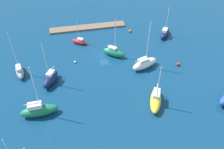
{
  "coord_description": "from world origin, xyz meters",
  "views": [
    {
      "loc": [
        8.82,
        52.42,
        39.41
      ],
      "look_at": [
        0.0,
        10.07,
        1.5
      ],
      "focal_mm": 38.94,
      "sensor_mm": 36.0,
      "label": 1
    }
  ],
  "objects": [
    {
      "name": "sailboat_red_mid_basin",
      "position": [
        6.02,
        -6.73,
        0.78
      ],
      "size": [
        4.65,
        3.81,
        8.04
      ],
      "rotation": [
        0.0,
        0.0,
        5.7
      ],
      "color": "red",
      "rests_on": "water"
    },
    {
      "name": "sailboat_yellow_west_end",
      "position": [
        -7.51,
        19.74,
        1.29
      ],
      "size": [
        4.97,
        7.61,
        10.65
      ],
      "rotation": [
        0.0,
        0.0,
        1.17
      ],
      "color": "yellow",
      "rests_on": "water"
    },
    {
      "name": "water",
      "position": [
        0.0,
        0.0,
        0.0
      ],
      "size": [
        160.0,
        160.0,
        0.0
      ],
      "primitive_type": "plane",
      "color": "navy",
      "rests_on": "ground"
    },
    {
      "name": "mooring_buoy_white",
      "position": [
        8.09,
        1.88,
        0.31
      ],
      "size": [
        0.62,
        0.62,
        0.62
      ],
      "primitive_type": "sphere",
      "color": "white",
      "rests_on": "water"
    },
    {
      "name": "sailboat_white_inner_mooring",
      "position": [
        -8.92,
        7.44,
        1.33
      ],
      "size": [
        7.52,
        4.68,
        12.9
      ],
      "rotation": [
        0.0,
        0.0,
        3.49
      ],
      "color": "white",
      "rests_on": "water"
    },
    {
      "name": "mooring_buoy_orange",
      "position": [
        -9.83,
        -9.99,
        0.4
      ],
      "size": [
        0.8,
        0.8,
        0.8
      ],
      "primitive_type": "sphere",
      "color": "orange",
      "rests_on": "water"
    },
    {
      "name": "sailboat_gray_lone_north",
      "position": [
        21.72,
        3.64,
        1.15
      ],
      "size": [
        3.01,
        6.35,
        11.81
      ],
      "rotation": [
        0.0,
        0.0,
        4.91
      ],
      "color": "gray",
      "rests_on": "water"
    },
    {
      "name": "pier_dock",
      "position": [
        2.59,
        -14.96,
        0.26
      ],
      "size": [
        23.57,
        3.15,
        0.52
      ],
      "primitive_type": "cube",
      "color": "brown",
      "rests_on": "ground"
    },
    {
      "name": "sailboat_green_off_beacon",
      "position": [
        16.79,
        17.69,
        1.39
      ],
      "size": [
        7.71,
        2.72,
        12.59
      ],
      "rotation": [
        0.0,
        0.0,
        3.18
      ],
      "color": "#19724C",
      "rests_on": "water"
    },
    {
      "name": "mooring_buoy_red",
      "position": [
        -17.69,
        8.38,
        0.43
      ],
      "size": [
        0.87,
        0.87,
        0.87
      ],
      "primitive_type": "sphere",
      "color": "red",
      "rests_on": "water"
    },
    {
      "name": "sailboat_navy_by_breakwater",
      "position": [
        -19.31,
        -5.45,
        1.11
      ],
      "size": [
        5.25,
        5.74,
        9.56
      ],
      "rotation": [
        0.0,
        0.0,
        4.02
      ],
      "color": "#141E4C",
      "rests_on": "water"
    },
    {
      "name": "sailboat_green_lone_south",
      "position": [
        -2.41,
        1.06,
        1.23
      ],
      "size": [
        6.06,
        5.15,
        11.04
      ],
      "rotation": [
        0.0,
        0.0,
        2.51
      ],
      "color": "#19724C",
      "rests_on": "water"
    },
    {
      "name": "sailboat_navy_outer_mooring",
      "position": [
        14.36,
        8.44,
        1.32
      ],
      "size": [
        4.78,
        6.28,
        11.57
      ],
      "rotation": [
        0.0,
        0.0,
        1.06
      ],
      "color": "#141E4C",
      "rests_on": "water"
    }
  ]
}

